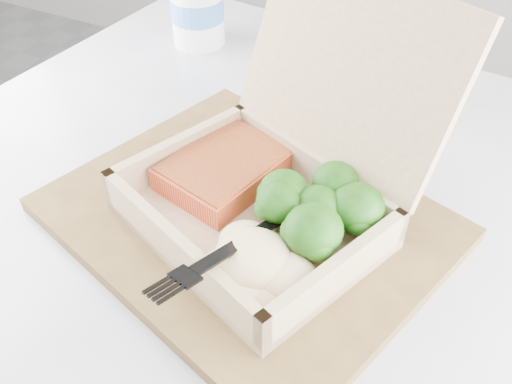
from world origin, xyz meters
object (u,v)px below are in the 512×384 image
at_px(cafe_table, 253,337).
at_px(paper_cup, 197,9).
at_px(takeout_container, 282,168).
at_px(serving_tray, 247,219).

bearing_deg(cafe_table, paper_cup, 127.99).
xyz_separation_m(takeout_container, paper_cup, (-0.25, 0.28, -0.01)).
bearing_deg(cafe_table, serving_tray, -147.44).
distance_m(serving_tray, paper_cup, 0.38).
bearing_deg(takeout_container, cafe_table, -115.62).
height_order(serving_tray, paper_cup, paper_cup).
bearing_deg(takeout_container, paper_cup, 154.48).
height_order(cafe_table, paper_cup, paper_cup).
distance_m(takeout_container, paper_cup, 0.38).
bearing_deg(takeout_container, serving_tray, -117.06).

